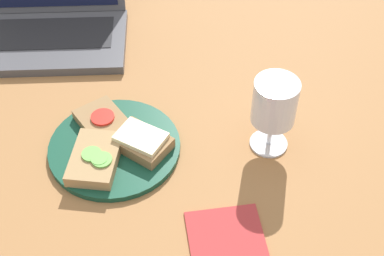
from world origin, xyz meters
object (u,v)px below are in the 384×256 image
object	(u,v)px
sandwich_with_cucumber	(95,158)
laptop	(51,20)
sandwich_with_cheese	(141,141)
wine_glass	(274,105)
napkin	(227,241)
sandwich_with_tomato	(104,123)
plate	(115,147)

from	to	relation	value
sandwich_with_cucumber	laptop	xyz separation A→B (cm)	(-12.69, 39.70, 1.71)
sandwich_with_cheese	laptop	xyz separation A→B (cm)	(-20.73, 36.20, 1.47)
wine_glass	laptop	distance (cm)	57.02
sandwich_with_cheese	napkin	size ratio (longest dim) A/B	0.98
wine_glass	sandwich_with_tomato	bearing A→B (deg)	171.30
sandwich_with_cucumber	sandwich_with_cheese	xyz separation A→B (cm)	(8.04, 3.50, 0.24)
sandwich_with_cucumber	napkin	bearing A→B (deg)	-36.64
plate	sandwich_with_tomato	bearing A→B (deg)	113.11
napkin	plate	bearing A→B (deg)	132.79
sandwich_with_cucumber	wine_glass	bearing A→B (deg)	7.51
sandwich_with_cucumber	sandwich_with_tomato	size ratio (longest dim) A/B	0.94
sandwich_with_cheese	wine_glass	distance (cm)	24.63
sandwich_with_cheese	napkin	distance (cm)	24.26
sandwich_with_cucumber	sandwich_with_tomato	xyz separation A→B (cm)	(1.00, 8.81, -0.21)
wine_glass	sandwich_with_cucumber	bearing A→B (deg)	-172.49
sandwich_with_cucumber	sandwich_with_cheese	distance (cm)	8.78
plate	sandwich_with_cheese	size ratio (longest dim) A/B	1.97
plate	sandwich_with_cheese	distance (cm)	5.47
napkin	sandwich_with_tomato	bearing A→B (deg)	129.77
plate	wine_glass	world-z (taller)	wine_glass
sandwich_with_cucumber	sandwich_with_cheese	bearing A→B (deg)	23.54
plate	sandwich_with_cucumber	xyz separation A→B (cm)	(-3.01, -4.11, 1.80)
plate	napkin	xyz separation A→B (cm)	(18.88, -20.39, -0.39)
plate	wine_glass	distance (cm)	30.04
plate	sandwich_with_cucumber	bearing A→B (deg)	-126.15
laptop	sandwich_with_cucumber	bearing A→B (deg)	-72.28
sandwich_with_cheese	napkin	world-z (taller)	sandwich_with_cheese
sandwich_with_cucumber	laptop	bearing A→B (deg)	107.72
sandwich_with_cucumber	sandwich_with_tomato	world-z (taller)	sandwich_with_cucumber
sandwich_with_cheese	laptop	world-z (taller)	laptop
sandwich_with_cheese	wine_glass	world-z (taller)	wine_glass
laptop	napkin	distance (cm)	65.90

